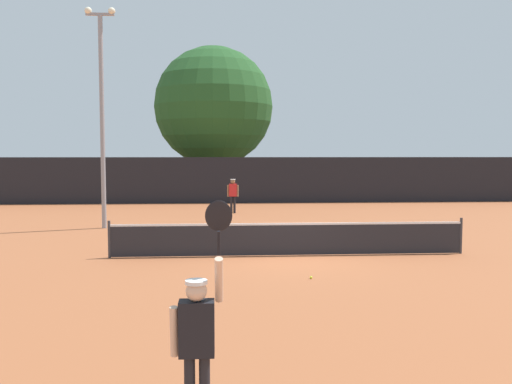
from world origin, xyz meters
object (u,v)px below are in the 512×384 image
at_px(parked_car_near, 277,185).
at_px(light_pole, 102,105).
at_px(large_tree, 214,107).
at_px(parked_car_mid, 335,183).
at_px(tennis_ball, 311,277).
at_px(player_serving, 198,330).
at_px(player_receiving, 233,192).

bearing_deg(parked_car_near, light_pole, -125.06).
bearing_deg(large_tree, parked_car_mid, 13.89).
xyz_separation_m(parked_car_near, parked_car_mid, (4.62, 2.06, 0.00)).
relative_size(tennis_ball, parked_car_mid, 0.02).
height_order(player_serving, player_receiving, player_serving).
relative_size(player_serving, parked_car_near, 0.56).
bearing_deg(tennis_ball, player_receiving, 96.27).
bearing_deg(parked_car_mid, player_receiving, -127.74).
relative_size(light_pole, parked_car_mid, 1.98).
height_order(large_tree, parked_car_near, large_tree).
bearing_deg(parked_car_near, tennis_ball, -100.75).
relative_size(tennis_ball, large_tree, 0.01).
relative_size(player_receiving, tennis_ball, 25.22).
relative_size(player_serving, tennis_ball, 36.30).
xyz_separation_m(player_serving, large_tree, (-0.27, 31.61, 5.18)).
bearing_deg(tennis_ball, light_pole, 126.79).
relative_size(player_receiving, light_pole, 0.20).
bearing_deg(player_receiving, large_tree, -84.20).
bearing_deg(player_serving, large_tree, 90.49).
bearing_deg(player_receiving, tennis_ball, 96.27).
distance_m(player_serving, parked_car_mid, 34.97).
bearing_deg(player_receiving, parked_car_near, -107.10).
relative_size(player_receiving, large_tree, 0.17).
distance_m(parked_car_near, parked_car_mid, 5.06).
height_order(player_serving, light_pole, light_pole).
height_order(tennis_ball, light_pole, light_pole).
bearing_deg(light_pole, player_serving, -74.33).
bearing_deg(parked_car_near, parked_car_mid, 17.37).
height_order(player_receiving, tennis_ball, player_receiving).
xyz_separation_m(player_receiving, parked_car_near, (3.35, 10.90, -0.28)).
bearing_deg(player_receiving, player_serving, 87.75).
bearing_deg(player_serving, player_receiving, 87.75).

